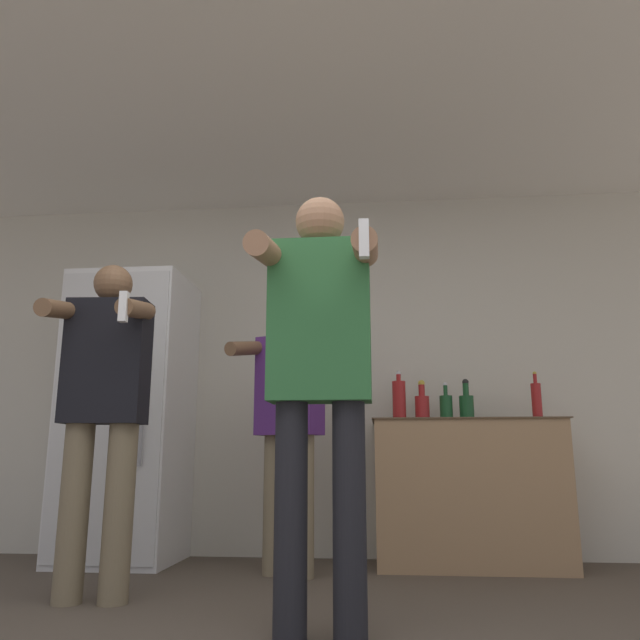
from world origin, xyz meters
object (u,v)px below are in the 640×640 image
at_px(person_man_side, 104,402).
at_px(person_spectator_back, 288,408).
at_px(person_woman_foreground, 320,362).
at_px(refrigerator, 128,415).
at_px(bottle_dark_rum, 446,407).
at_px(bottle_short_whiskey, 537,400).
at_px(bottle_red_label, 467,405).
at_px(bottle_green_wine, 422,405).
at_px(bottle_amber_bourbon, 399,400).

relative_size(person_man_side, person_spectator_back, 1.03).
bearing_deg(person_woman_foreground, person_spectator_back, 103.92).
height_order(refrigerator, bottle_dark_rum, refrigerator).
bearing_deg(person_spectator_back, refrigerator, 162.58).
bearing_deg(bottle_dark_rum, bottle_short_whiskey, 0.00).
xyz_separation_m(bottle_red_label, person_man_side, (-1.92, -1.20, -0.07)).
relative_size(refrigerator, person_spectator_back, 1.19).
bearing_deg(person_spectator_back, person_man_side, -136.84).
relative_size(bottle_dark_rum, person_spectator_back, 0.16).
bearing_deg(person_woman_foreground, person_man_side, 155.89).
distance_m(bottle_short_whiskey, person_woman_foreground, 2.11).
bearing_deg(person_woman_foreground, bottle_red_label, 64.86).
bearing_deg(person_woman_foreground, bottle_dark_rum, 68.60).
relative_size(bottle_red_label, person_woman_foreground, 0.15).
bearing_deg(bottle_green_wine, person_woman_foreground, -106.73).
xyz_separation_m(bottle_dark_rum, person_spectator_back, (-0.98, -0.44, -0.03)).
xyz_separation_m(refrigerator, person_spectator_back, (1.14, -0.36, 0.02)).
xyz_separation_m(bottle_dark_rum, person_woman_foreground, (-0.67, -1.70, 0.05)).
height_order(bottle_green_wine, person_woman_foreground, person_woman_foreground).
relative_size(bottle_amber_bourbon, bottle_dark_rum, 1.32).
relative_size(bottle_amber_bourbon, bottle_short_whiskey, 1.05).
distance_m(bottle_red_label, bottle_short_whiskey, 0.45).
relative_size(bottle_green_wine, bottle_amber_bourbon, 0.81).
bearing_deg(person_spectator_back, person_woman_foreground, -76.08).
relative_size(refrigerator, bottle_short_whiskey, 6.01).
xyz_separation_m(bottle_red_label, bottle_green_wine, (-0.29, 0.00, 0.00)).
distance_m(bottle_red_label, bottle_dark_rum, 0.13).
bearing_deg(person_woman_foreground, refrigerator, 131.96).
bearing_deg(bottle_red_label, person_man_side, -147.98).
xyz_separation_m(refrigerator, bottle_amber_bourbon, (1.82, 0.08, 0.10)).
bearing_deg(bottle_dark_rum, person_man_side, -146.12).
bearing_deg(person_man_side, person_spectator_back, 43.16).
relative_size(bottle_red_label, person_man_side, 0.16).
height_order(refrigerator, bottle_short_whiskey, refrigerator).
height_order(bottle_green_wine, bottle_amber_bourbon, bottle_amber_bourbon).
bearing_deg(person_man_side, refrigerator, 106.66).
bearing_deg(refrigerator, person_spectator_back, -17.42).
distance_m(bottle_dark_rum, person_man_side, 2.15).
bearing_deg(person_spectator_back, bottle_green_wine, 28.24).
height_order(bottle_amber_bourbon, bottle_dark_rum, bottle_amber_bourbon).
height_order(person_woman_foreground, person_spectator_back, person_woman_foreground).
bearing_deg(person_spectator_back, bottle_amber_bourbon, 33.28).
height_order(bottle_amber_bourbon, person_man_side, person_man_side).
bearing_deg(bottle_amber_bourbon, bottle_dark_rum, 0.00).
relative_size(refrigerator, bottle_dark_rum, 7.59).
bearing_deg(refrigerator, person_man_side, -73.34).
relative_size(refrigerator, person_man_side, 1.15).
bearing_deg(bottle_red_label, bottle_short_whiskey, 0.00).
bearing_deg(refrigerator, bottle_short_whiskey, 1.78).
bearing_deg(bottle_dark_rum, bottle_green_wine, 180.00).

